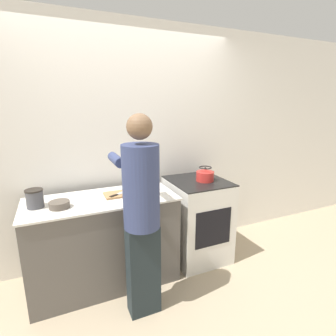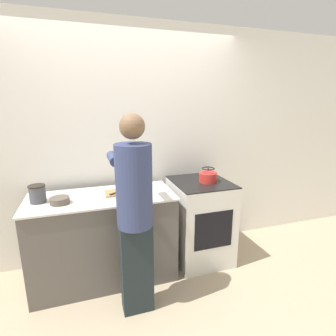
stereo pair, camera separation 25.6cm
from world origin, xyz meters
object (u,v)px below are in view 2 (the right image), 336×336
at_px(knife, 119,192).
at_px(canister_jar, 37,194).
at_px(cutting_board, 120,192).
at_px(kettle, 208,176).
at_px(oven, 200,220).
at_px(bowl_prep, 60,200).
at_px(person, 135,209).

distance_m(knife, canister_jar, 0.72).
distance_m(cutting_board, canister_jar, 0.74).
bearing_deg(kettle, oven, 145.72).
relative_size(oven, bowl_prep, 5.45).
distance_m(knife, kettle, 0.96).
height_order(person, cutting_board, person).
distance_m(cutting_board, knife, 0.03).
bearing_deg(bowl_prep, oven, 4.68).
relative_size(person, kettle, 8.71).
bearing_deg(kettle, canister_jar, 179.48).
bearing_deg(canister_jar, cutting_board, 1.46).
height_order(bowl_prep, canister_jar, canister_jar).
relative_size(cutting_board, knife, 1.33).
distance_m(person, bowl_prep, 0.73).
bearing_deg(canister_jar, person, -33.89).
bearing_deg(kettle, bowl_prep, -177.08).
xyz_separation_m(kettle, bowl_prep, (-1.49, -0.08, -0.07)).
height_order(person, canister_jar, person).
relative_size(person, cutting_board, 5.90).
height_order(person, knife, person).
distance_m(person, knife, 0.52).
bearing_deg(kettle, person, -150.60).
relative_size(knife, canister_jar, 1.33).
bearing_deg(person, bowl_prep, 143.85).
bearing_deg(knife, person, -112.34).
relative_size(oven, person, 0.55).
bearing_deg(canister_jar, kettle, -0.52).
bearing_deg(cutting_board, knife, -112.70).
bearing_deg(oven, knife, -177.98).
relative_size(cutting_board, canister_jar, 1.77).
relative_size(person, knife, 7.84).
bearing_deg(knife, oven, -26.45).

